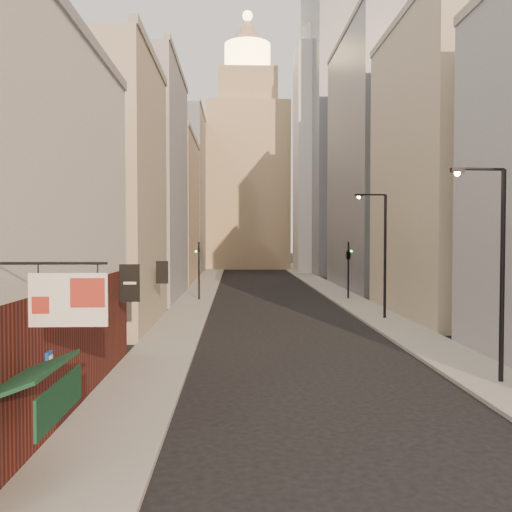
{
  "coord_description": "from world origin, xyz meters",
  "views": [
    {
      "loc": [
        -3.08,
        -8.72,
        5.44
      ],
      "look_at": [
        -2.11,
        18.66,
        4.51
      ],
      "focal_mm": 40.0,
      "sensor_mm": 36.0,
      "label": 1
    }
  ],
  "objects_px": {
    "streetlamp_near": "(497,262)",
    "streetlamp_mid": "(382,248)",
    "clock_tower": "(248,167)",
    "traffic_light_left": "(199,259)",
    "white_tower": "(322,150)",
    "traffic_light_right": "(348,254)"
  },
  "relations": [
    {
      "from": "streetlamp_near",
      "to": "streetlamp_mid",
      "type": "xyz_separation_m",
      "value": [
        0.02,
        16.38,
        0.16
      ]
    },
    {
      "from": "white_tower",
      "to": "traffic_light_left",
      "type": "xyz_separation_m",
      "value": [
        -16.19,
        -38.68,
        -15.01
      ]
    },
    {
      "from": "white_tower",
      "to": "traffic_light_left",
      "type": "height_order",
      "value": "white_tower"
    },
    {
      "from": "white_tower",
      "to": "traffic_light_left",
      "type": "bearing_deg",
      "value": -112.72
    },
    {
      "from": "clock_tower",
      "to": "streetlamp_mid",
      "type": "bearing_deg",
      "value": -83.38
    },
    {
      "from": "clock_tower",
      "to": "traffic_light_left",
      "type": "xyz_separation_m",
      "value": [
        -5.19,
        -52.68,
        -14.04
      ]
    },
    {
      "from": "clock_tower",
      "to": "streetlamp_mid",
      "type": "height_order",
      "value": "clock_tower"
    },
    {
      "from": "white_tower",
      "to": "streetlamp_near",
      "type": "height_order",
      "value": "white_tower"
    },
    {
      "from": "white_tower",
      "to": "streetlamp_near",
      "type": "distance_m",
      "value": 67.95
    },
    {
      "from": "streetlamp_near",
      "to": "streetlamp_mid",
      "type": "distance_m",
      "value": 16.38
    },
    {
      "from": "streetlamp_mid",
      "to": "traffic_light_right",
      "type": "height_order",
      "value": "streetlamp_mid"
    },
    {
      "from": "streetlamp_mid",
      "to": "clock_tower",
      "type": "bearing_deg",
      "value": 88.95
    },
    {
      "from": "clock_tower",
      "to": "traffic_light_left",
      "type": "height_order",
      "value": "clock_tower"
    },
    {
      "from": "clock_tower",
      "to": "streetlamp_near",
      "type": "height_order",
      "value": "clock_tower"
    },
    {
      "from": "streetlamp_near",
      "to": "white_tower",
      "type": "bearing_deg",
      "value": 83.5
    },
    {
      "from": "clock_tower",
      "to": "streetlamp_near",
      "type": "distance_m",
      "value": 81.78
    },
    {
      "from": "white_tower",
      "to": "streetlamp_mid",
      "type": "xyz_separation_m",
      "value": [
        -3.57,
        -50.0,
        -13.92
      ]
    },
    {
      "from": "clock_tower",
      "to": "white_tower",
      "type": "distance_m",
      "value": 17.83
    },
    {
      "from": "white_tower",
      "to": "traffic_light_right",
      "type": "height_order",
      "value": "white_tower"
    },
    {
      "from": "streetlamp_near",
      "to": "streetlamp_mid",
      "type": "bearing_deg",
      "value": 86.53
    },
    {
      "from": "streetlamp_mid",
      "to": "traffic_light_right",
      "type": "distance_m",
      "value": 11.83
    },
    {
      "from": "streetlamp_mid",
      "to": "white_tower",
      "type": "bearing_deg",
      "value": 78.25
    }
  ]
}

